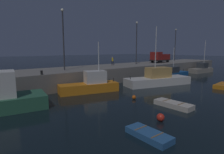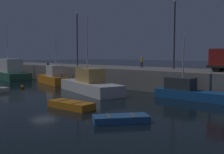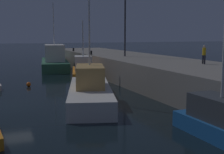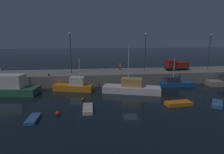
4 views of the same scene
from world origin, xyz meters
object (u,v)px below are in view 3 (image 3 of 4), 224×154
fishing_boat_orange (83,72)px  mooring_buoy_near (29,84)px  dockworker (204,53)px  bollard_central (91,53)px  bollard_west (73,50)px  fishing_boat_blue (55,60)px  fishing_boat_white (90,90)px  lamp_post_west (125,13)px

fishing_boat_orange → mooring_buoy_near: (1.80, -6.15, -0.76)m
fishing_boat_orange → dockworker: 13.48m
dockworker → bollard_central: dockworker is taller
bollard_west → fishing_boat_blue: bearing=-60.3°
mooring_buoy_near → bollard_central: size_ratio=0.87×
dockworker → mooring_buoy_near: bearing=-121.7°
fishing_boat_blue → fishing_boat_white: size_ratio=1.14×
fishing_boat_orange → lamp_post_west: 8.76m
fishing_boat_orange → mooring_buoy_near: size_ratio=17.93×
lamp_post_west → fishing_boat_blue: bearing=-151.6°
lamp_post_west → bollard_west: lamp_post_west is taller
mooring_buoy_near → bollard_central: bearing=128.9°
mooring_buoy_near → bollard_west: bollard_west is taller
lamp_post_west → dockworker: 12.51m
fishing_boat_orange → bollard_central: fishing_boat_orange is taller
mooring_buoy_near → bollard_central: bollard_central is taller
fishing_boat_blue → lamp_post_west: size_ratio=1.44×
bollard_central → bollard_west: bearing=179.7°
mooring_buoy_near → bollard_central: (-7.18, 8.89, 2.55)m
fishing_boat_white → fishing_boat_orange: size_ratio=1.39×
fishing_boat_white → lamp_post_west: size_ratio=1.26×
mooring_buoy_near → dockworker: size_ratio=0.27×
mooring_buoy_near → bollard_west: size_ratio=0.94×
lamp_post_west → bollard_central: size_ratio=17.31×
fishing_boat_blue → bollard_central: (7.06, 3.37, 1.44)m
mooring_buoy_near → dockworker: bearing=58.3°
dockworker → bollard_west: size_ratio=3.45×
mooring_buoy_near → bollard_west: (-16.19, 8.94, 2.53)m
bollard_west → bollard_central: bearing=-0.3°
fishing_boat_blue → mooring_buoy_near: fishing_boat_blue is taller
fishing_boat_white → fishing_boat_orange: fishing_boat_white is taller
lamp_post_west → dockworker: (11.52, 2.45, -4.20)m
bollard_west → dockworker: bearing=11.9°
fishing_boat_white → dockworker: size_ratio=6.77×
fishing_boat_white → bollard_central: 17.31m
fishing_boat_blue → bollard_west: fishing_boat_blue is taller
fishing_boat_white → fishing_boat_orange: bearing=166.0°
fishing_boat_orange → bollard_west: 14.77m
dockworker → bollard_central: size_ratio=3.23×
dockworker → fishing_boat_orange: bearing=-142.7°
fishing_boat_blue → fishing_boat_white: (23.39, -2.10, -0.38)m
fishing_boat_white → lamp_post_west: bearing=145.2°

